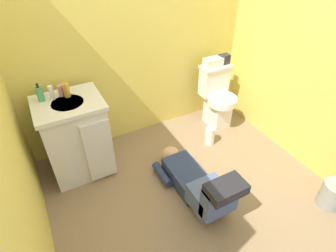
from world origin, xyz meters
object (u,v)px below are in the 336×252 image
at_px(vanity_cabinet, 77,137).
at_px(person_plumber, 197,183).
at_px(tissue_box, 213,62).
at_px(faucet, 62,89).
at_px(paper_towel_roll, 210,136).
at_px(toilet, 217,97).
at_px(bottle_pink, 60,91).
at_px(trash_can, 332,194).
at_px(bottle_white, 51,93).
at_px(bottle_amber, 66,90).
at_px(toiletry_bag, 224,59).
at_px(soap_dispenser, 40,94).

relative_size(vanity_cabinet, person_plumber, 0.77).
relative_size(vanity_cabinet, tissue_box, 3.73).
bearing_deg(faucet, paper_towel_roll, -17.49).
bearing_deg(paper_towel_roll, vanity_cabinet, 168.09).
height_order(toilet, faucet, faucet).
xyz_separation_m(bottle_pink, trash_can, (1.89, -1.64, -0.75)).
bearing_deg(vanity_cabinet, bottle_white, 135.48).
bearing_deg(person_plumber, bottle_amber, 130.61).
xyz_separation_m(vanity_cabinet, toiletry_bag, (1.80, 0.12, 0.39)).
distance_m(vanity_cabinet, tissue_box, 1.69).
bearing_deg(person_plumber, trash_can, -32.37).
relative_size(trash_can, paper_towel_roll, 1.15).
distance_m(toilet, toiletry_bag, 0.46).
distance_m(tissue_box, toiletry_bag, 0.15).
height_order(soap_dispenser, bottle_pink, soap_dispenser).
bearing_deg(tissue_box, trash_can, -82.27).
relative_size(toilet, vanity_cabinet, 0.91).
bearing_deg(trash_can, bottle_white, 140.69).
bearing_deg(tissue_box, bottle_white, -179.47).
bearing_deg(person_plumber, bottle_white, 134.44).
distance_m(toilet, bottle_pink, 1.79).
height_order(toilet, bottle_white, bottle_white).
height_order(toilet, bottle_amber, bottle_amber).
distance_m(person_plumber, tissue_box, 1.41).
height_order(faucet, trash_can, faucet).
height_order(person_plumber, paper_towel_roll, person_plumber).
distance_m(tissue_box, paper_towel_roll, 0.84).
bearing_deg(trash_can, bottle_pink, 139.16).
distance_m(toilet, bottle_amber, 1.75).
xyz_separation_m(bottle_pink, paper_towel_roll, (1.42, -0.42, -0.76)).
height_order(toiletry_bag, soap_dispenser, soap_dispenser).
height_order(bottle_white, bottle_pink, bottle_white).
bearing_deg(tissue_box, vanity_cabinet, -175.96).
height_order(toilet, trash_can, toilet).
bearing_deg(bottle_amber, soap_dispenser, 170.99).
height_order(soap_dispenser, bottle_white, soap_dispenser).
distance_m(vanity_cabinet, trash_can, 2.42).
xyz_separation_m(faucet, bottle_amber, (0.03, -0.05, 0.02)).
xyz_separation_m(vanity_cabinet, tissue_box, (1.65, 0.12, 0.38)).
distance_m(trash_can, paper_towel_roll, 1.31).
relative_size(toilet, toiletry_bag, 6.05).
xyz_separation_m(bottle_white, trash_can, (1.97, -1.61, -0.76)).
relative_size(tissue_box, bottle_pink, 2.05).
height_order(toiletry_bag, bottle_pink, bottle_pink).
xyz_separation_m(person_plumber, bottle_white, (-0.94, 0.96, 0.71)).
bearing_deg(paper_towel_roll, soap_dispenser, 165.17).
distance_m(bottle_amber, paper_towel_roll, 1.62).
bearing_deg(vanity_cabinet, faucet, 91.31).
height_order(tissue_box, bottle_white, bottle_white).
bearing_deg(faucet, vanity_cabinet, -88.69).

